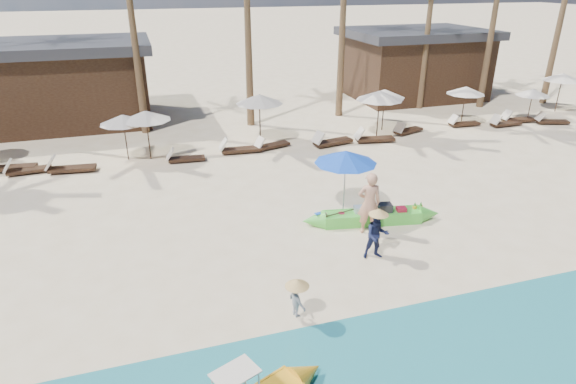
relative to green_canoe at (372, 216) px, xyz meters
name	(u,v)px	position (x,y,z in m)	size (l,w,h in m)	color
ground	(292,267)	(-3.29, -1.73, -0.22)	(240.00, 240.00, 0.00)	beige
green_canoe	(372,216)	(0.00, 0.00, 0.00)	(5.09, 1.21, 0.65)	green
tourist	(369,203)	(-0.41, -0.53, 0.78)	(0.73, 0.48, 2.00)	tan
vendor_green	(377,235)	(-0.86, -1.97, 0.50)	(0.70, 0.54, 1.43)	#161C3E
vendor_yellow	(297,300)	(-3.88, -3.97, 0.40)	(0.56, 0.32, 0.87)	gray
blue_umbrella	(346,157)	(-0.59, 0.98, 1.79)	(2.06, 2.06, 2.22)	#99999E
lounger_3_right	(9,167)	(-12.22, 8.55, -0.01)	(1.92, 0.75, 0.64)	#362416
resort_parasol_4	(123,119)	(-7.54, 8.54, 1.61)	(1.97, 1.97, 2.03)	#362416
lounger_4_left	(25,169)	(-11.54, 8.06, -0.02)	(1.79, 0.68, 0.59)	#362416
lounger_4_right	(69,167)	(-9.88, 7.70, 0.00)	(1.96, 0.78, 0.65)	#362416
resort_parasol_5	(146,115)	(-6.60, 8.38, 1.74)	(2.11, 2.11, 2.17)	#362416
lounger_5_left	(184,158)	(-5.24, 7.54, -0.03)	(1.67, 0.62, 0.56)	#362416
resort_parasol_6	(259,99)	(-1.37, 9.31, 1.87)	(2.25, 2.25, 2.32)	#362416
lounger_6_left	(238,149)	(-2.75, 7.96, 0.00)	(1.94, 0.72, 0.65)	#362416
lounger_6_right	(271,145)	(-1.18, 8.12, -0.03)	(1.79, 0.97, 0.58)	#362416
resort_parasol_7	(380,95)	(4.35, 8.22, 1.89)	(2.27, 2.27, 2.34)	#362416
lounger_7_left	(330,141)	(1.65, 7.70, 0.01)	(2.08, 0.98, 0.68)	#362416
lounger_7_right	(372,138)	(3.78, 7.56, 0.00)	(2.02, 0.89, 0.66)	#362416
resort_parasol_8	(385,93)	(5.20, 9.28, 1.70)	(2.07, 2.07, 2.13)	#362416
lounger_8_left	(407,130)	(6.09, 8.30, -0.02)	(1.81, 1.06, 0.59)	#362416
resort_parasol_9	(466,90)	(9.81, 8.96, 1.63)	(2.00, 2.00, 2.06)	#362416
lounger_9_left	(462,123)	(9.61, 8.58, -0.02)	(1.75, 0.63, 0.58)	#362416
lounger_9_right	(504,123)	(11.75, 7.91, -0.02)	(1.81, 0.61, 0.61)	#362416
resort_parasol_10	(533,92)	(13.52, 8.20, 1.44)	(1.79, 1.79, 1.84)	#362416
lounger_10_left	(516,119)	(12.89, 8.33, -0.01)	(1.93, 0.79, 0.64)	#362416
lounger_10_right	(550,121)	(14.46, 7.54, -0.02)	(1.82, 1.08, 0.59)	#362416
resort_parasol_11	(563,77)	(16.87, 9.65, 1.81)	(2.19, 2.19, 2.25)	#362416
pavilion_west	(48,83)	(-11.29, 15.77, 1.97)	(10.80, 6.60, 4.30)	#362416
pavilion_east	(414,63)	(10.71, 15.77, 1.98)	(8.80, 6.60, 4.30)	#362416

